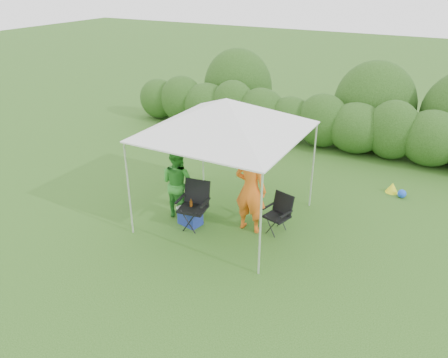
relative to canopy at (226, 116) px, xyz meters
The scene contains 10 objects.
ground 2.51m from the canopy, 90.00° to the right, with size 70.00×70.00×0.00m, color #35631F.
hedge 5.74m from the canopy, 89.67° to the left, with size 13.29×1.53×1.80m.
canopy is the anchor object (origin of this frame).
chair_right 2.34m from the canopy, ahead, with size 0.62×0.59×0.86m.
chair_left 2.01m from the canopy, 130.14° to the right, with size 0.71×0.66×1.04m.
man 1.64m from the canopy, 12.77° to the right, with size 0.71×0.47×1.95m, color orange.
woman 1.96m from the canopy, 160.34° to the right, with size 0.82×0.64×1.68m, color #328C2D.
cooler 2.40m from the canopy, 134.49° to the right, with size 0.56×0.46×0.42m.
bottle 2.09m from the canopy, 129.60° to the right, with size 0.07×0.07×0.25m, color #592D0C.
lawn_toy 5.06m from the canopy, 44.33° to the left, with size 0.53×0.44×0.27m.
Camera 1 is at (4.10, -7.17, 5.19)m, focal length 35.00 mm.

